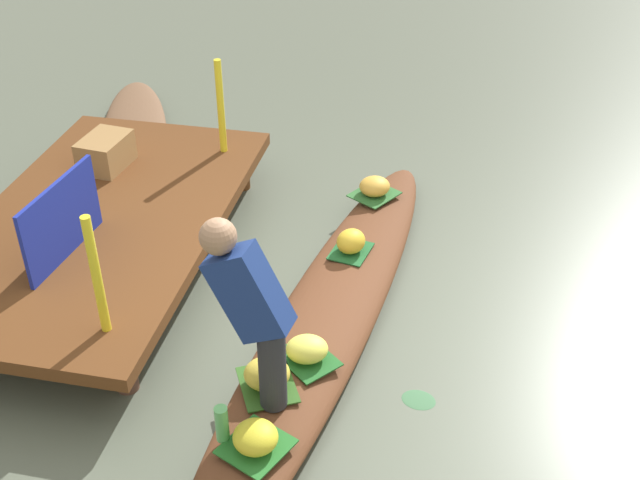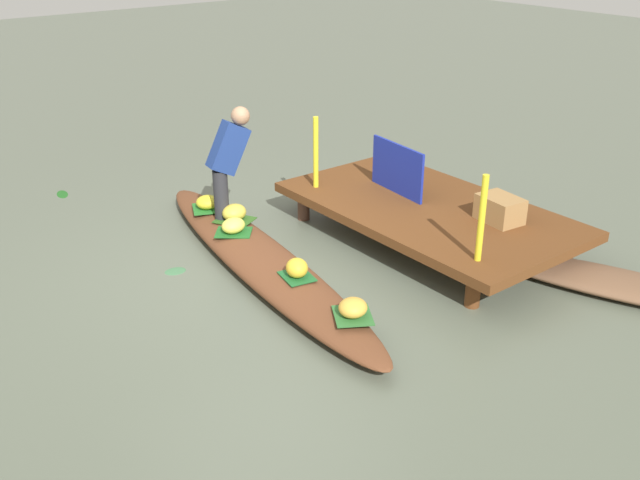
# 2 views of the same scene
# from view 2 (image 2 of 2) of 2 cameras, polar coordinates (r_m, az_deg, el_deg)

# --- Properties ---
(canal_water) EXTENTS (40.00, 40.00, 0.00)m
(canal_water) POSITION_cam_2_polar(r_m,az_deg,el_deg) (7.26, -4.74, -2.35)
(canal_water) COLOR #58604F
(canal_water) RESTS_ON ground
(dock_platform) EXTENTS (3.20, 1.80, 0.40)m
(dock_platform) POSITION_cam_2_polar(r_m,az_deg,el_deg) (7.84, 8.56, 2.33)
(dock_platform) COLOR #5B3318
(dock_platform) RESTS_ON ground
(vendor_boat) EXTENTS (4.50, 1.23, 0.22)m
(vendor_boat) POSITION_cam_2_polar(r_m,az_deg,el_deg) (7.21, -4.77, -1.57)
(vendor_boat) COLOR brown
(vendor_boat) RESTS_ON ground
(moored_boat) EXTENTS (2.66, 1.55, 0.16)m
(moored_boat) POSITION_cam_2_polar(r_m,az_deg,el_deg) (7.36, 22.25, -3.15)
(moored_boat) COLOR brown
(moored_boat) RESTS_ON ground
(leaf_mat_0) EXTENTS (0.46, 0.47, 0.01)m
(leaf_mat_0) POSITION_cam_2_polar(r_m,az_deg,el_deg) (7.56, -6.87, 0.61)
(leaf_mat_0) COLOR #1F5E24
(leaf_mat_0) RESTS_ON vendor_boat
(banana_bunch_0) EXTENTS (0.28, 0.31, 0.16)m
(banana_bunch_0) POSITION_cam_2_polar(r_m,az_deg,el_deg) (7.53, -6.90, 1.15)
(banana_bunch_0) COLOR #E8E252
(banana_bunch_0) RESTS_ON vendor_boat
(leaf_mat_1) EXTENTS (0.49, 0.46, 0.01)m
(leaf_mat_1) POSITION_cam_2_polar(r_m,az_deg,el_deg) (7.86, -6.79, 1.59)
(leaf_mat_1) COLOR #2E5A1E
(leaf_mat_1) RESTS_ON vendor_boat
(banana_bunch_1) EXTENTS (0.31, 0.33, 0.18)m
(banana_bunch_1) POSITION_cam_2_polar(r_m,az_deg,el_deg) (7.82, -6.82, 2.19)
(banana_bunch_1) COLOR gold
(banana_bunch_1) RESTS_ON vendor_boat
(leaf_mat_2) EXTENTS (0.45, 0.44, 0.01)m
(leaf_mat_2) POSITION_cam_2_polar(r_m,az_deg,el_deg) (8.21, -8.90, 2.50)
(leaf_mat_2) COLOR #256D28
(leaf_mat_2) RESTS_ON vendor_boat
(banana_bunch_2) EXTENTS (0.34, 0.35, 0.15)m
(banana_bunch_2) POSITION_cam_2_polar(r_m,az_deg,el_deg) (8.18, -8.93, 2.99)
(banana_bunch_2) COLOR gold
(banana_bunch_2) RESTS_ON vendor_boat
(leaf_mat_3) EXTENTS (0.37, 0.32, 0.01)m
(leaf_mat_3) POSITION_cam_2_polar(r_m,az_deg,el_deg) (6.62, -1.83, -2.90)
(leaf_mat_3) COLOR #1D5D2B
(leaf_mat_3) RESTS_ON vendor_boat
(banana_bunch_3) EXTENTS (0.29, 0.28, 0.18)m
(banana_bunch_3) POSITION_cam_2_polar(r_m,az_deg,el_deg) (6.58, -1.84, -2.22)
(banana_bunch_3) COLOR gold
(banana_bunch_3) RESTS_ON vendor_boat
(leaf_mat_4) EXTENTS (0.46, 0.45, 0.01)m
(leaf_mat_4) POSITION_cam_2_polar(r_m,az_deg,el_deg) (6.01, 2.62, -6.00)
(leaf_mat_4) COLOR #2D662E
(leaf_mat_4) RESTS_ON vendor_boat
(banana_bunch_4) EXTENTS (0.33, 0.33, 0.15)m
(banana_bunch_4) POSITION_cam_2_polar(r_m,az_deg,el_deg) (5.98, 2.63, -5.38)
(banana_bunch_4) COLOR gold
(banana_bunch_4) RESTS_ON vendor_boat
(vendor_person) EXTENTS (0.24, 0.51, 1.21)m
(vendor_person) POSITION_cam_2_polar(r_m,az_deg,el_deg) (7.73, -7.30, 6.58)
(vendor_person) COLOR #28282D
(vendor_person) RESTS_ON vendor_boat
(water_bottle) EXTENTS (0.08, 0.08, 0.23)m
(water_bottle) POSITION_cam_2_polar(r_m,az_deg,el_deg) (8.24, -7.70, 3.50)
(water_bottle) COLOR #57B25C
(water_bottle) RESTS_ON vendor_boat
(market_banner) EXTENTS (0.87, 0.12, 0.56)m
(market_banner) POSITION_cam_2_polar(r_m,az_deg,el_deg) (8.05, 6.14, 5.65)
(market_banner) COLOR #1A2A99
(market_banner) RESTS_ON dock_platform
(railing_post_west) EXTENTS (0.06, 0.06, 0.82)m
(railing_post_west) POSITION_cam_2_polar(r_m,az_deg,el_deg) (8.13, -0.33, 6.96)
(railing_post_west) COLOR yellow
(railing_post_west) RESTS_ON dock_platform
(railing_post_east) EXTENTS (0.06, 0.06, 0.82)m
(railing_post_east) POSITION_cam_2_polar(r_m,az_deg,el_deg) (6.52, 12.71, 1.67)
(railing_post_east) COLOR yellow
(railing_post_east) RESTS_ON dock_platform
(produce_crate) EXTENTS (0.47, 0.37, 0.26)m
(produce_crate) POSITION_cam_2_polar(r_m,az_deg,el_deg) (7.52, 14.08, 2.39)
(produce_crate) COLOR #9D7342
(produce_crate) RESTS_ON dock_platform
(drifting_plant_0) EXTENTS (0.33, 0.20, 0.01)m
(drifting_plant_0) POSITION_cam_2_polar(r_m,az_deg,el_deg) (9.71, -19.77, 3.45)
(drifting_plant_0) COLOR #1F5C1E
(drifting_plant_0) RESTS_ON ground
(drifting_plant_1) EXTENTS (0.20, 0.24, 0.01)m
(drifting_plant_1) POSITION_cam_2_polar(r_m,az_deg,el_deg) (7.34, -11.41, -2.42)
(drifting_plant_1) COLOR #407148
(drifting_plant_1) RESTS_ON ground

